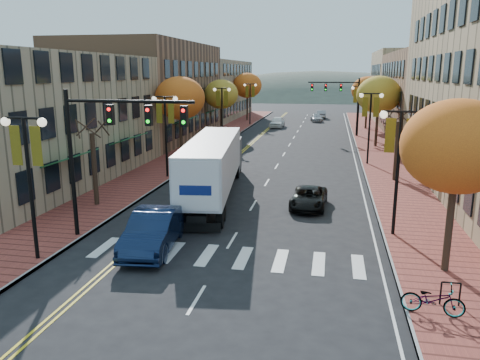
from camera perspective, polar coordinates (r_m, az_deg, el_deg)
The scene contains 32 objects.
ground at distance 18.66m, azimuth -3.56°, elevation -11.57°, with size 200.00×200.00×0.00m, color black.
sidewalk_left at distance 51.26m, azimuth -4.19°, elevation 4.42°, with size 4.00×85.00×0.15m, color brown.
sidewalk_right at distance 49.71m, azimuth 16.31°, elevation 3.65°, with size 4.00×85.00×0.15m, color brown.
building_left_near at distance 36.48m, azimuth -25.03°, elevation 6.72°, with size 12.00×22.00×9.00m, color #9E8966.
building_left_mid at distance 56.62m, azimuth -11.31°, elevation 10.54°, with size 12.00×24.00×11.00m, color brown.
building_left_far at distance 80.34m, azimuth -4.45°, elevation 10.90°, with size 12.00×26.00×9.50m, color #9E8966.
building_right_mid at distance 60.14m, azimuth 24.99°, elevation 9.25°, with size 15.00×24.00×10.00m, color brown.
building_right_far at distance 81.65m, azimuth 21.41°, elevation 10.62°, with size 15.00×20.00×11.00m, color #9E8966.
tree_left_a at distance 28.35m, azimuth -17.31°, elevation 1.25°, with size 0.28×0.28×4.20m.
tree_left_b at distance 42.60m, azimuth -7.34°, elevation 9.85°, with size 4.48×4.48×7.21m.
tree_left_c at distance 58.01m, azimuth -2.31°, elevation 10.40°, with size 4.16×4.16×6.69m.
tree_left_d at distance 75.61m, azimuth 0.89°, elevation 11.45°, with size 4.61×4.61×7.42m.
tree_right_a at distance 19.16m, azimuth 25.00°, elevation 3.69°, with size 4.16×4.16×6.69m.
tree_right_b at distance 35.14m, azimuth 18.53°, elevation 3.36°, with size 0.28×0.28×4.20m.
tree_right_c at distance 50.66m, azimuth 16.56°, elevation 9.93°, with size 4.48×4.48×7.21m.
tree_right_d at distance 66.60m, azimuth 15.31°, elevation 10.50°, with size 4.35×4.35×7.00m.
lamp_left_a at distance 20.53m, azimuth -24.47°, elevation 2.14°, with size 1.96×0.36×6.05m.
lamp_left_b at distance 34.67m, azimuth -9.08°, elevation 7.17°, with size 1.96×0.36×6.05m.
lamp_left_c at distance 51.88m, azimuth -2.21°, elevation 9.24°, with size 1.96×0.36×6.05m.
lamp_left_d at distance 69.50m, azimuth 1.24°, elevation 10.22°, with size 1.96×0.36×6.05m.
lamp_right_a at distance 22.87m, azimuth 18.85°, elevation 3.63°, with size 1.96×0.36×6.05m.
lamp_right_b at distance 40.66m, azimuth 15.59°, elevation 7.71°, with size 1.96×0.36×6.05m.
lamp_right_c at distance 58.58m, azimuth 14.30°, elevation 9.29°, with size 1.96×0.36×6.05m.
traffic_mast_near at distance 21.93m, azimuth -15.77°, elevation 5.12°, with size 6.10×0.35×7.00m.
traffic_mast_far at distance 58.47m, azimuth 12.33°, elevation 10.00°, with size 6.10×0.34×7.00m.
semi_truck at distance 29.46m, azimuth -3.11°, elevation 2.24°, with size 4.33×15.51×3.83m.
navy_sedan at distance 21.28m, azimuth -10.51°, elevation -6.06°, with size 1.86×5.32×1.75m, color #0D1934.
black_suv at distance 27.59m, azimuth 8.38°, elevation -2.15°, with size 1.95×4.23×1.18m, color black.
car_far_white at distance 67.14m, azimuth 4.57°, elevation 7.06°, with size 1.80×4.48×1.53m, color white.
car_far_silver at distance 75.71m, azimuth 9.32°, elevation 7.50°, with size 1.71×4.21×1.22m, color #A7A7AF.
car_far_oncoming at distance 81.22m, azimuth 9.85°, elevation 7.90°, with size 1.45×4.15×1.37m, color #94949B.
bicycle at distance 16.63m, azimuth 22.46°, elevation -13.30°, with size 0.68×1.95×1.02m, color gray.
Camera 1 is at (4.36, -16.39, 7.78)m, focal length 35.00 mm.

